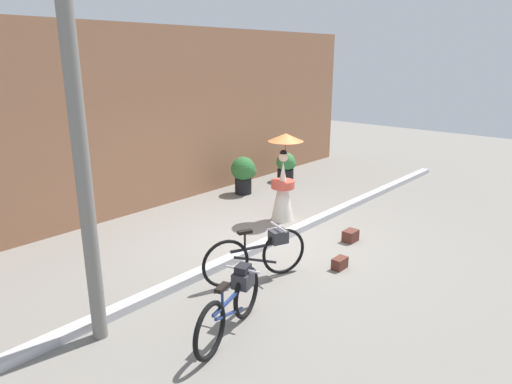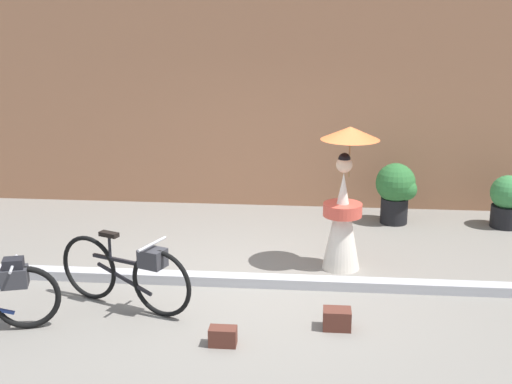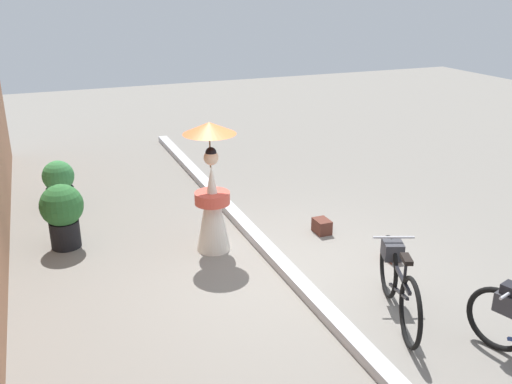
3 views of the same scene
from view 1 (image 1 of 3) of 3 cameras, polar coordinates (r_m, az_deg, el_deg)
The scene contains 11 objects.
ground_plane at distance 8.74m, azimuth 2.79°, elevation -6.00°, with size 30.00×30.00×0.00m, color gray.
building_wall at distance 10.75m, azimuth -12.25°, elevation 8.95°, with size 14.00×0.40×3.99m, color #9E6B4C.
sidewalk_curb at distance 8.72m, azimuth 2.80°, elevation -5.63°, with size 14.00×0.20×0.12m, color #B2B2B7.
bicycle_near_officer at distance 5.87m, azimuth -2.95°, elevation -13.50°, with size 1.60×0.62×0.78m.
bicycle_far_side at distance 7.13m, azimuth 0.39°, elevation -7.60°, with size 1.64×0.73×0.85m.
person_with_parasol at distance 9.56m, azimuth 3.41°, elevation 1.60°, with size 0.72×0.72×1.84m.
potted_plant_by_door at distance 12.75m, azimuth 3.74°, elevation 3.25°, with size 0.54×0.52×0.80m.
potted_plant_small at distance 11.51m, azimuth -1.51°, elevation 2.40°, with size 0.62×0.61×0.94m.
backpack_on_pavement at distance 8.83m, azimuth 11.65°, elevation -5.31°, with size 0.29×0.21×0.22m.
backpack_spare at distance 7.72m, azimuth 10.35°, elevation -8.64°, with size 0.27×0.16×0.19m.
utility_pole at distance 5.43m, azimuth -20.95°, elevation 5.39°, with size 0.18×0.18×4.80m, color slate.
Camera 1 is at (-6.33, -5.02, 3.35)m, focal length 32.34 mm.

